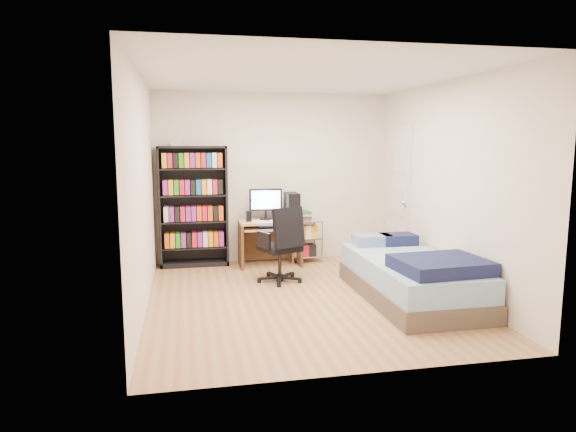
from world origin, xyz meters
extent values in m
cube|color=#A88254|center=(0.00, 0.00, -0.02)|extent=(3.50, 4.00, 0.04)
cube|color=silver|center=(0.00, 0.00, 2.52)|extent=(3.50, 4.00, 0.04)
cube|color=silver|center=(0.00, 2.02, 1.25)|extent=(3.50, 0.04, 2.50)
cube|color=silver|center=(0.00, -2.02, 1.25)|extent=(3.50, 0.04, 2.50)
cube|color=silver|center=(-1.77, 0.00, 1.25)|extent=(0.04, 4.00, 2.50)
cube|color=silver|center=(1.77, 0.00, 1.25)|extent=(0.04, 4.00, 2.50)
cube|color=black|center=(-1.20, 1.84, 0.86)|extent=(0.97, 0.32, 1.73)
cube|color=black|center=(-1.20, 1.84, 0.27)|extent=(0.91, 0.30, 0.02)
cube|color=red|center=(-1.20, 1.83, 0.39)|extent=(0.84, 0.26, 0.21)
cube|color=black|center=(-1.20, 1.84, 0.65)|extent=(0.91, 0.30, 0.02)
cube|color=#165E9E|center=(-1.20, 1.83, 0.77)|extent=(0.84, 0.26, 0.21)
cube|color=black|center=(-1.20, 1.84, 1.03)|extent=(0.91, 0.30, 0.02)
cube|color=orange|center=(-1.20, 1.83, 1.15)|extent=(0.84, 0.26, 0.21)
cube|color=black|center=(-1.20, 1.84, 1.40)|extent=(0.91, 0.30, 0.02)
cube|color=#29891D|center=(-1.20, 1.83, 1.53)|extent=(0.84, 0.26, 0.21)
cube|color=silver|center=(-1.41, 1.84, 1.76)|extent=(0.15, 0.14, 0.07)
cube|color=tan|center=(-0.12, 1.63, 0.64)|extent=(0.88, 0.49, 0.04)
cube|color=#32221B|center=(-0.54, 1.63, 0.31)|extent=(0.04, 0.49, 0.63)
cube|color=#32221B|center=(0.30, 1.63, 0.31)|extent=(0.04, 0.49, 0.63)
cube|color=#32221B|center=(-0.12, 1.85, 0.33)|extent=(0.85, 0.03, 0.57)
cube|color=tan|center=(-0.12, 1.56, 0.56)|extent=(0.80, 0.40, 0.02)
cube|color=black|center=(-0.12, 1.54, 0.58)|extent=(0.39, 0.13, 0.02)
cube|color=black|center=(-0.16, 1.72, 0.95)|extent=(0.48, 0.04, 0.32)
cube|color=#CCE5FF|center=(-0.16, 1.70, 0.95)|extent=(0.42, 0.01, 0.27)
cube|color=black|center=(0.22, 1.67, 0.86)|extent=(0.18, 0.37, 0.39)
cube|color=black|center=(-0.43, 1.58, 0.74)|extent=(0.07, 0.07, 0.15)
cube|color=black|center=(0.03, 1.54, 0.74)|extent=(0.07, 0.07, 0.15)
cylinder|color=black|center=(-0.14, 0.76, 0.25)|extent=(0.05, 0.05, 0.35)
cube|color=black|center=(-0.14, 0.76, 0.44)|extent=(0.58, 0.58, 0.07)
cube|color=black|center=(-0.06, 0.57, 0.73)|extent=(0.44, 0.29, 0.51)
cube|color=black|center=(-0.35, 0.66, 0.57)|extent=(0.14, 0.27, 0.20)
cube|color=black|center=(0.08, 0.85, 0.57)|extent=(0.14, 0.27, 0.20)
cylinder|color=silver|center=(0.22, 1.59, 0.31)|extent=(0.02, 0.02, 0.63)
cylinder|color=silver|center=(0.67, 1.63, 0.31)|extent=(0.02, 0.02, 0.63)
cylinder|color=silver|center=(0.18, 1.91, 0.31)|extent=(0.02, 0.02, 0.63)
cylinder|color=silver|center=(0.64, 1.95, 0.31)|extent=(0.02, 0.02, 0.63)
cube|color=silver|center=(0.43, 1.77, 0.09)|extent=(0.49, 0.37, 0.02)
cube|color=silver|center=(0.43, 1.77, 0.36)|extent=(0.49, 0.37, 0.02)
cube|color=silver|center=(0.43, 1.77, 0.62)|extent=(0.49, 0.37, 0.02)
cube|color=#AC2D18|center=(0.43, 1.77, 0.70)|extent=(0.22, 0.27, 0.14)
cube|color=brown|center=(1.20, -0.27, 0.11)|extent=(1.05, 2.11, 0.21)
cube|color=#91B6D9|center=(1.20, -0.27, 0.34)|extent=(1.01, 2.06, 0.25)
cube|color=#14193F|center=(1.26, -0.84, 0.53)|extent=(0.94, 0.80, 0.15)
cube|color=#89A7C2|center=(1.05, 0.58, 0.53)|extent=(0.47, 0.32, 0.14)
cube|color=#14193F|center=(1.39, 0.56, 0.53)|extent=(0.44, 0.32, 0.14)
cube|color=#3A2012|center=(1.20, -0.32, 0.47)|extent=(0.29, 0.23, 0.02)
cube|color=silver|center=(1.73, 1.35, 1.00)|extent=(0.05, 0.80, 2.00)
sphere|color=silver|center=(1.67, 1.03, 0.95)|extent=(0.08, 0.08, 0.08)
camera|label=1|loc=(-1.30, -5.59, 1.80)|focal=32.00mm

